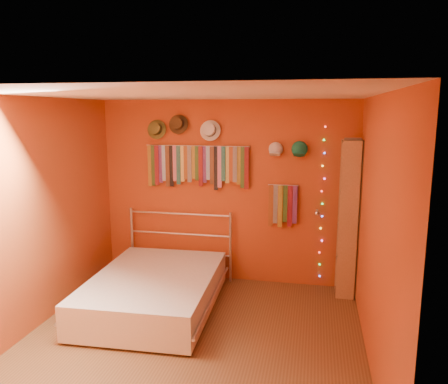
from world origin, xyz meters
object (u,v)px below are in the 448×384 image
Objects in this scene: reading_lamp at (317,213)px; bed at (155,290)px; tie_rack at (197,164)px; bookshelf at (351,218)px.

bed is at bearing -154.20° from reading_lamp.
reading_lamp is 0.14× the size of bed.
tie_rack is 1.78m from bed.
bookshelf reaches higher than bed.
bed is (-2.30, -0.91, -0.79)m from bookshelf.
tie_rack is at bearing 175.70° from bookshelf.
tie_rack is 0.70× the size of bed.
bookshelf is at bearing -4.30° from tie_rack.
bookshelf reaches higher than reading_lamp.
reading_lamp is 0.43m from bookshelf.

